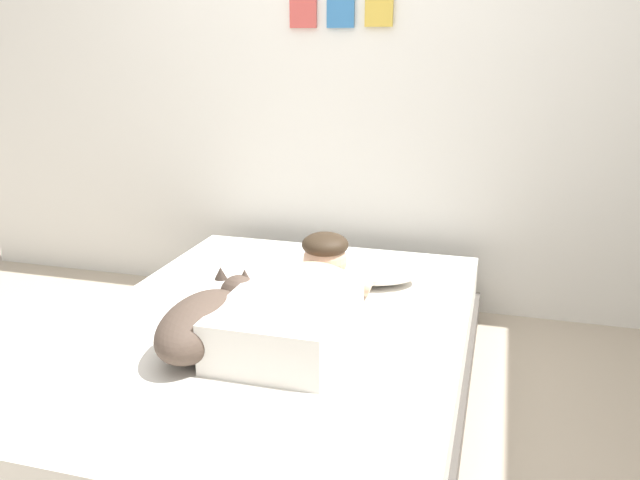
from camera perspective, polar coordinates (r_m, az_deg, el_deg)
The scene contains 8 objects.
ground_plane at distance 2.52m, azimuth -6.95°, elevation -17.07°, with size 13.29×13.29×0.00m, color tan.
back_wall at distance 3.52m, azimuth 2.03°, elevation 14.53°, with size 4.65×0.12×2.50m.
bed at distance 2.63m, azimuth -4.04°, elevation -10.85°, with size 1.51×2.09×0.36m.
pillow at distance 2.96m, azimuth 3.73°, elevation -2.52°, with size 0.52×0.32×0.11m, color white.
person_lying at distance 2.47m, azimuth -1.80°, elevation -5.37°, with size 0.43×0.92×0.27m.
dog at distance 2.34m, azimuth -9.92°, elevation -7.00°, with size 0.26×0.57×0.21m.
coffee_cup at distance 2.96m, azimuth 0.48°, elevation -2.83°, with size 0.12×0.09×0.07m.
cell_phone at distance 2.60m, azimuth -6.53°, elevation -6.68°, with size 0.07×0.14×0.01m, color black.
Camera 1 is at (0.85, -1.91, 1.41)m, focal length 36.41 mm.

